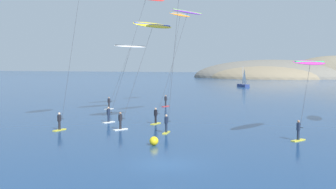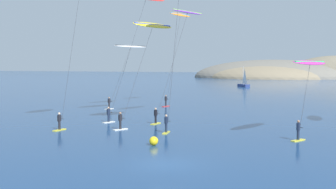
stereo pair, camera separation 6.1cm
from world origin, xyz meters
TOP-DOWN VIEW (x-y plane):
  - ground_plane at (0.00, 0.00)m, footprint 600.00×600.00m
  - headland_island at (-6.05, 179.19)m, footprint 100.49×54.96m
  - sailboat_far at (-13.99, 94.07)m, footprint 4.55×5.18m
  - kitesurfer_blue at (-4.08, 13.45)m, footprint 2.09×5.55m
  - kitesurfer_purple at (-6.08, 21.24)m, footprint 3.42×9.06m
  - kitesurfer_white at (-18.08, 30.91)m, footprint 3.54×7.53m
  - kitesurfer_orange at (-12.47, 36.76)m, footprint 2.75×6.61m
  - kitesurfer_red at (-10.72, 20.09)m, footprint 4.47×8.63m
  - kitesurfer_magenta at (7.77, 13.41)m, footprint 3.21×6.34m
  - kitesurfer_yellow at (-7.65, 15.13)m, footprint 3.96×7.46m
  - marker_buoy at (-3.14, 5.45)m, footprint 0.70×0.70m

SIDE VIEW (x-z plane):
  - ground_plane at x=0.00m, z-range 0.00..0.00m
  - headland_island at x=-6.05m, z-range -11.22..11.22m
  - marker_buoy at x=-3.14m, z-range 0.00..0.70m
  - sailboat_far at x=-13.99m, z-range -2.21..3.49m
  - kitesurfer_magenta at x=7.77m, z-range 2.61..9.32m
  - kitesurfer_white at x=-18.08m, z-range 3.61..12.77m
  - kitesurfer_yellow at x=-7.65m, z-range 4.23..14.88m
  - kitesurfer_purple at x=-6.08m, z-range 5.00..17.47m
  - kitesurfer_blue at x=-4.08m, z-range 5.25..18.68m
  - kitesurfer_orange at x=-12.47m, z-range 5.47..19.74m
  - kitesurfer_red at x=-10.72m, z-range 5.76..20.13m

